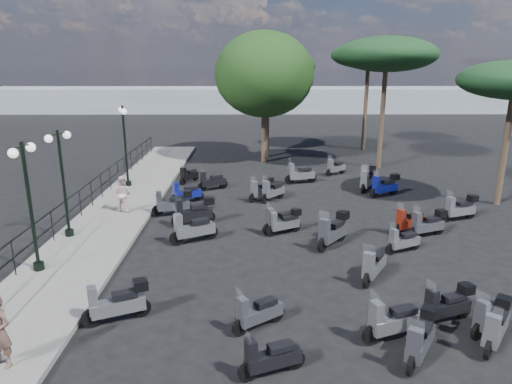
{
  "coord_description": "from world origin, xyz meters",
  "views": [
    {
      "loc": [
        -0.68,
        -15.89,
        6.33
      ],
      "look_at": [
        -0.54,
        1.96,
        1.2
      ],
      "focal_mm": 32.0,
      "sensor_mm": 36.0,
      "label": 1
    }
  ],
  "objects_px": {
    "scooter_13": "(420,340)",
    "scooter_20": "(374,266)",
    "lamp_post_1": "(63,177)",
    "pine_0": "(369,55)",
    "scooter_10": "(261,190)",
    "lamp_post_2": "(125,141)",
    "pine_2": "(268,66)",
    "scooter_2": "(193,229)",
    "scooter_4": "(186,193)",
    "scooter_25": "(496,327)",
    "lamp_post_0": "(29,199)",
    "scooter_7": "(258,313)",
    "scooter_9": "(194,212)",
    "scooter_15": "(333,231)",
    "scooter_17": "(300,174)",
    "scooter_23": "(336,168)",
    "scooter_24": "(491,317)",
    "scooter_29": "(368,179)",
    "scooter_11": "(212,181)",
    "scooter_5": "(189,175)",
    "scooter_8": "(281,221)",
    "scooter_28": "(460,209)",
    "scooter_14": "(284,223)",
    "scooter_1": "(117,303)",
    "pine_1": "(387,55)",
    "scooter_26": "(428,224)",
    "scooter_22": "(385,186)",
    "scooter_30": "(367,180)",
    "pedestrian_far": "(123,194)",
    "scooter_19": "(447,305)",
    "scooter_12": "(393,322)",
    "scooter_27": "(409,222)",
    "broadleaf_tree": "(264,75)",
    "scooter_16": "(273,191)"
  },
  "relations": [
    {
      "from": "scooter_11",
      "to": "scooter_17",
      "type": "distance_m",
      "value": 4.78
    },
    {
      "from": "lamp_post_1",
      "to": "pine_0",
      "type": "relative_size",
      "value": 0.51
    },
    {
      "from": "scooter_7",
      "to": "scooter_9",
      "type": "relative_size",
      "value": 0.76
    },
    {
      "from": "scooter_1",
      "to": "scooter_2",
      "type": "distance_m",
      "value": 5.37
    },
    {
      "from": "scooter_22",
      "to": "scooter_29",
      "type": "height_order",
      "value": "scooter_29"
    },
    {
      "from": "scooter_16",
      "to": "pine_1",
      "type": "bearing_deg",
      "value": -93.56
    },
    {
      "from": "scooter_2",
      "to": "scooter_29",
      "type": "bearing_deg",
      "value": -76.19
    },
    {
      "from": "scooter_25",
      "to": "scooter_26",
      "type": "xyz_separation_m",
      "value": [
        0.96,
        6.81,
        -0.0
      ]
    },
    {
      "from": "scooter_29",
      "to": "pine_0",
      "type": "height_order",
      "value": "pine_0"
    },
    {
      "from": "lamp_post_2",
      "to": "pine_2",
      "type": "bearing_deg",
      "value": 24.78
    },
    {
      "from": "scooter_1",
      "to": "scooter_11",
      "type": "xyz_separation_m",
      "value": [
        1.33,
        12.23,
        -0.06
      ]
    },
    {
      "from": "pine_1",
      "to": "scooter_26",
      "type": "bearing_deg",
      "value": -96.28
    },
    {
      "from": "pine_0",
      "to": "scooter_23",
      "type": "bearing_deg",
      "value": -113.64
    },
    {
      "from": "scooter_1",
      "to": "scooter_22",
      "type": "bearing_deg",
      "value": -65.18
    },
    {
      "from": "pedestrian_far",
      "to": "scooter_19",
      "type": "height_order",
      "value": "pedestrian_far"
    },
    {
      "from": "scooter_29",
      "to": "scooter_23",
      "type": "bearing_deg",
      "value": -41.29
    },
    {
      "from": "scooter_20",
      "to": "scooter_24",
      "type": "height_order",
      "value": "scooter_20"
    },
    {
      "from": "scooter_13",
      "to": "scooter_20",
      "type": "xyz_separation_m",
      "value": [
        -0.05,
        3.8,
        -0.03
      ]
    },
    {
      "from": "lamp_post_1",
      "to": "scooter_10",
      "type": "height_order",
      "value": "lamp_post_1"
    },
    {
      "from": "lamp_post_1",
      "to": "scooter_20",
      "type": "bearing_deg",
      "value": 1.8
    },
    {
      "from": "scooter_5",
      "to": "scooter_2",
      "type": "bearing_deg",
      "value": 130.28
    },
    {
      "from": "scooter_16",
      "to": "scooter_29",
      "type": "distance_m",
      "value": 5.31
    },
    {
      "from": "pine_1",
      "to": "scooter_22",
      "type": "bearing_deg",
      "value": -102.51
    },
    {
      "from": "scooter_2",
      "to": "scooter_4",
      "type": "bearing_deg",
      "value": -16.51
    },
    {
      "from": "scooter_15",
      "to": "scooter_17",
      "type": "height_order",
      "value": "scooter_15"
    },
    {
      "from": "scooter_19",
      "to": "scooter_12",
      "type": "bearing_deg",
      "value": 94.6
    },
    {
      "from": "scooter_8",
      "to": "scooter_20",
      "type": "distance_m",
      "value": 4.71
    },
    {
      "from": "scooter_4",
      "to": "scooter_11",
      "type": "distance_m",
      "value": 2.39
    },
    {
      "from": "lamp_post_2",
      "to": "scooter_26",
      "type": "distance_m",
      "value": 14.78
    },
    {
      "from": "scooter_14",
      "to": "scooter_28",
      "type": "relative_size",
      "value": 0.85
    },
    {
      "from": "scooter_5",
      "to": "scooter_27",
      "type": "height_order",
      "value": "scooter_27"
    },
    {
      "from": "scooter_5",
      "to": "scooter_15",
      "type": "bearing_deg",
      "value": 157.22
    },
    {
      "from": "scooter_24",
      "to": "scooter_7",
      "type": "bearing_deg",
      "value": 54.35
    },
    {
      "from": "scooter_25",
      "to": "pine_1",
      "type": "relative_size",
      "value": 0.18
    },
    {
      "from": "scooter_28",
      "to": "scooter_5",
      "type": "bearing_deg",
      "value": 42.89
    },
    {
      "from": "scooter_4",
      "to": "broadleaf_tree",
      "type": "height_order",
      "value": "broadleaf_tree"
    },
    {
      "from": "scooter_7",
      "to": "scooter_17",
      "type": "relative_size",
      "value": 0.74
    },
    {
      "from": "scooter_10",
      "to": "scooter_22",
      "type": "bearing_deg",
      "value": -133.01
    },
    {
      "from": "lamp_post_2",
      "to": "scooter_26",
      "type": "xyz_separation_m",
      "value": [
        12.94,
        -6.86,
        -1.99
      ]
    },
    {
      "from": "scooter_20",
      "to": "scooter_24",
      "type": "relative_size",
      "value": 1.09
    },
    {
      "from": "lamp_post_0",
      "to": "scooter_13",
      "type": "bearing_deg",
      "value": -18.14
    },
    {
      "from": "scooter_14",
      "to": "scooter_26",
      "type": "relative_size",
      "value": 0.89
    },
    {
      "from": "scooter_24",
      "to": "scooter_4",
      "type": "bearing_deg",
      "value": 6.21
    },
    {
      "from": "scooter_1",
      "to": "pine_1",
      "type": "height_order",
      "value": "pine_1"
    },
    {
      "from": "lamp_post_2",
      "to": "scooter_23",
      "type": "relative_size",
      "value": 3.15
    },
    {
      "from": "scooter_25",
      "to": "lamp_post_2",
      "type": "bearing_deg",
      "value": -10.08
    },
    {
      "from": "pine_2",
      "to": "scooter_28",
      "type": "bearing_deg",
      "value": -60.28
    },
    {
      "from": "lamp_post_2",
      "to": "scooter_8",
      "type": "bearing_deg",
      "value": -63.3
    },
    {
      "from": "scooter_22",
      "to": "scooter_30",
      "type": "distance_m",
      "value": 1.24
    },
    {
      "from": "lamp_post_0",
      "to": "scooter_17",
      "type": "distance_m",
      "value": 14.27
    }
  ]
}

